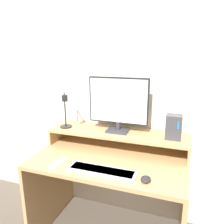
% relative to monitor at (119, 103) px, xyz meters
% --- Properties ---
extents(wall_back, '(6.00, 0.05, 2.50)m').
position_rel_monitor_xyz_m(wall_back, '(-0.00, 0.19, 0.13)').
color(wall_back, beige).
rests_on(wall_back, ground_plane).
extents(desk, '(1.17, 0.71, 0.74)m').
position_rel_monitor_xyz_m(desk, '(-0.00, -0.20, -0.60)').
color(desk, tan).
rests_on(desk, ground_plane).
extents(monitor_shelf, '(1.17, 0.32, 0.14)m').
position_rel_monitor_xyz_m(monitor_shelf, '(-0.00, -0.00, -0.26)').
color(monitor_shelf, tan).
rests_on(monitor_shelf, desk).
extents(monitor, '(0.50, 0.15, 0.45)m').
position_rel_monitor_xyz_m(monitor, '(0.00, 0.00, 0.00)').
color(monitor, '#38383D').
rests_on(monitor, monitor_shelf).
extents(desk_lamp, '(0.15, 0.20, 0.32)m').
position_rel_monitor_xyz_m(desk_lamp, '(-0.44, -0.10, -0.09)').
color(desk_lamp, black).
rests_on(desk_lamp, monitor_shelf).
extents(router_dock, '(0.12, 0.11, 0.19)m').
position_rel_monitor_xyz_m(router_dock, '(0.45, -0.02, -0.15)').
color(router_dock, '#3D3D42').
rests_on(router_dock, monitor_shelf).
extents(keyboard, '(0.48, 0.12, 0.02)m').
position_rel_monitor_xyz_m(keyboard, '(0.02, -0.43, -0.37)').
color(keyboard, silver).
rests_on(keyboard, desk).
extents(mouse, '(0.07, 0.08, 0.03)m').
position_rel_monitor_xyz_m(mouse, '(0.32, -0.45, -0.37)').
color(mouse, black).
rests_on(mouse, desk).
extents(remote_control, '(0.07, 0.15, 0.02)m').
position_rel_monitor_xyz_m(remote_control, '(-0.32, -0.43, -0.37)').
color(remote_control, white).
rests_on(remote_control, desk).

